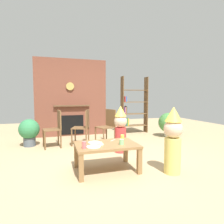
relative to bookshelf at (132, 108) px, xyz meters
The scene contains 18 objects.
ground_plane 2.95m from the bookshelf, 121.88° to the right, with size 12.00×12.00×0.00m, color tan.
brick_fireplace_feature 2.04m from the bookshelf, behind, with size 2.20×0.28×2.40m.
bookshelf is the anchor object (origin of this frame).
coffee_table 3.41m from the bookshelf, 120.71° to the right, with size 1.02×0.69×0.45m.
paper_cup_near_left 3.40m from the bookshelf, 116.34° to the right, with size 0.08×0.08×0.09m, color #8CD18C.
paper_cup_near_right 3.04m from the bookshelf, 116.77° to the right, with size 0.07×0.07×0.09m, color #F2CC4C.
paper_cup_center 3.75m from the bookshelf, 124.64° to the right, with size 0.06×0.06×0.11m, color #E5666B.
paper_plate_front 3.39m from the bookshelf, 124.39° to the right, with size 0.21×0.21×0.01m, color white.
paper_plate_rear 3.64m from the bookshelf, 122.95° to the right, with size 0.22×0.22×0.01m, color white.
birthday_cake_slice 3.48m from the bookshelf, 121.83° to the right, with size 0.10×0.10×0.06m, color #EAC68C.
table_fork 3.14m from the bookshelf, 119.76° to the right, with size 0.15×0.02×0.01m, color silver.
child_with_cone_hat 3.42m from the bookshelf, 102.45° to the right, with size 0.30×0.30×1.08m.
child_in_pink 2.32m from the bookshelf, 119.81° to the right, with size 0.29×0.29×1.03m.
dining_chair_left 2.77m from the bookshelf, 156.03° to the right, with size 0.45×0.45×0.90m.
dining_chair_middle 2.16m from the bookshelf, 148.61° to the right, with size 0.51×0.51×0.90m.
dining_chair_right 1.69m from the bookshelf, 136.05° to the right, with size 0.52×0.52×0.90m.
potted_plant_tall 1.30m from the bookshelf, 49.16° to the right, with size 0.60×0.60×0.74m.
potted_plant_short 3.28m from the bookshelf, 165.05° to the right, with size 0.50×0.50×0.68m.
Camera 1 is at (-1.06, -3.48, 1.24)m, focal length 30.26 mm.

